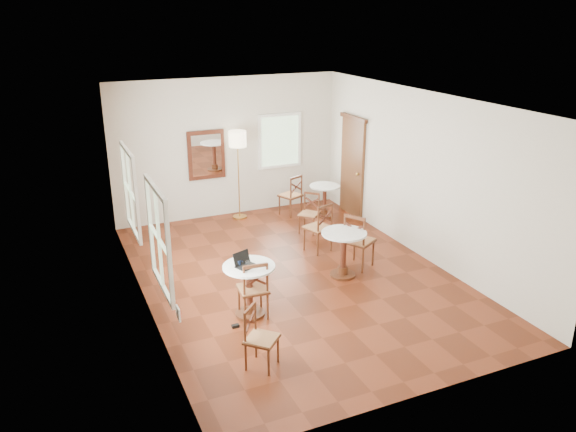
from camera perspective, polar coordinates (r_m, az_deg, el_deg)
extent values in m
plane|color=#5F2310|center=(9.77, 0.72, -6.07)|extent=(7.00, 7.00, 0.00)
cube|color=beige|center=(12.37, -6.05, 6.84)|extent=(5.00, 0.02, 3.00)
cube|color=beige|center=(6.42, 13.92, -6.44)|extent=(5.00, 0.02, 3.00)
cube|color=beige|center=(8.53, -14.70, 0.20)|extent=(0.02, 7.00, 3.00)
cube|color=beige|center=(10.46, 13.34, 3.96)|extent=(0.02, 7.00, 3.00)
cube|color=white|center=(8.87, 0.80, 11.61)|extent=(5.00, 7.00, 0.02)
cube|color=brown|center=(12.48, 6.47, 4.81)|extent=(0.06, 0.90, 2.10)
cube|color=#4F2713|center=(12.23, 6.59, 9.78)|extent=(0.08, 1.02, 0.08)
sphere|color=#BF8C3F|center=(12.20, 6.97, 4.18)|extent=(0.07, 0.07, 0.07)
cube|color=#4A1F13|center=(12.21, -8.21, 6.09)|extent=(0.80, 0.05, 1.05)
cube|color=white|center=(12.19, -8.17, 6.06)|extent=(0.64, 0.02, 0.88)
cube|color=white|center=(6.87, -10.97, -9.56)|extent=(0.02, 0.16, 0.16)
torus|color=red|center=(6.87, -10.85, -9.54)|extent=(0.02, 0.12, 0.12)
cube|color=white|center=(7.41, -12.90, -2.28)|extent=(0.06, 1.22, 1.42)
cube|color=white|center=(9.46, -15.60, 2.39)|extent=(0.06, 1.22, 1.42)
cube|color=white|center=(12.74, -0.83, 7.56)|extent=(1.02, 0.06, 1.22)
cylinder|color=#4F2713|center=(8.63, -3.83, -9.74)|extent=(0.44, 0.44, 0.04)
cylinder|color=#4F2713|center=(8.59, -3.84, -9.23)|extent=(0.18, 0.18, 0.13)
cylinder|color=#4A1F13|center=(8.43, -3.89, -7.28)|extent=(0.10, 0.10, 0.66)
cylinder|color=#4F2713|center=(8.29, -3.94, -5.40)|extent=(0.15, 0.15, 0.07)
cylinder|color=white|center=(8.27, -3.95, -5.09)|extent=(0.77, 0.77, 0.03)
cylinder|color=#4F2713|center=(9.82, 5.50, -5.88)|extent=(0.44, 0.44, 0.04)
cylinder|color=#4F2713|center=(9.79, 5.52, -5.43)|extent=(0.17, 0.17, 0.13)
cylinder|color=#4A1F13|center=(9.65, 5.58, -3.68)|extent=(0.10, 0.10, 0.65)
cylinder|color=#4F2713|center=(9.53, 5.64, -2.00)|extent=(0.15, 0.15, 0.07)
cylinder|color=white|center=(9.51, 5.65, -1.73)|extent=(0.76, 0.76, 0.03)
cylinder|color=#4F2713|center=(12.58, 3.65, 0.10)|extent=(0.38, 0.38, 0.04)
cylinder|color=#4F2713|center=(12.56, 3.66, 0.43)|extent=(0.15, 0.15, 0.11)
cylinder|color=#4A1F13|center=(12.47, 3.69, 1.66)|extent=(0.09, 0.09, 0.57)
cylinder|color=#4F2713|center=(12.39, 3.71, 2.83)|extent=(0.13, 0.13, 0.06)
cylinder|color=white|center=(12.37, 3.72, 3.02)|extent=(0.66, 0.66, 0.03)
cylinder|color=#4F2713|center=(8.70, -2.74, -8.00)|extent=(0.03, 0.03, 0.43)
cylinder|color=#4F2713|center=(8.41, -2.06, -9.05)|extent=(0.03, 0.03, 0.43)
cylinder|color=#4F2713|center=(8.62, -4.95, -8.33)|extent=(0.03, 0.03, 0.43)
cylinder|color=#4F2713|center=(8.33, -4.35, -9.40)|extent=(0.03, 0.03, 0.43)
cube|color=#4F2713|center=(8.41, -3.56, -7.37)|extent=(0.45, 0.45, 0.03)
cube|color=#9E6740|center=(8.40, -3.56, -7.29)|extent=(0.43, 0.43, 0.04)
cylinder|color=#4F2713|center=(8.20, -2.10, -6.27)|extent=(0.03, 0.03, 0.48)
cylinder|color=#4F2713|center=(8.11, -4.43, -6.61)|extent=(0.03, 0.03, 0.48)
cube|color=#4F2713|center=(8.06, -3.29, -5.04)|extent=(0.36, 0.06, 0.05)
cube|color=#4A1F13|center=(8.15, -3.26, -6.38)|extent=(0.31, 0.05, 0.21)
cube|color=#4A1F13|center=(8.15, -3.26, -6.38)|extent=(0.31, 0.05, 0.21)
cylinder|color=#4F2713|center=(7.25, -1.97, -14.47)|extent=(0.03, 0.03, 0.39)
cylinder|color=#4F2713|center=(7.36, -4.27, -13.95)|extent=(0.03, 0.03, 0.39)
cylinder|color=#4F2713|center=(7.49, -1.01, -13.22)|extent=(0.03, 0.03, 0.39)
cylinder|color=#4F2713|center=(7.59, -3.25, -12.74)|extent=(0.03, 0.03, 0.39)
cube|color=#4F2713|center=(7.31, -2.65, -12.29)|extent=(0.54, 0.54, 0.03)
cube|color=#9E6740|center=(7.30, -2.65, -12.20)|extent=(0.51, 0.51, 0.03)
cylinder|color=#4F2713|center=(7.14, -4.35, -11.21)|extent=(0.03, 0.03, 0.43)
cylinder|color=#4F2713|center=(7.38, -3.31, -10.06)|extent=(0.03, 0.03, 0.43)
cube|color=#4F2713|center=(7.16, -3.86, -9.26)|extent=(0.25, 0.25, 0.04)
cube|color=#4A1F13|center=(7.25, -3.82, -10.57)|extent=(0.21, 0.21, 0.19)
cube|color=#4A1F13|center=(7.25, -3.82, -10.57)|extent=(0.21, 0.21, 0.19)
cylinder|color=#4F2713|center=(10.94, 2.99, -1.86)|extent=(0.04, 0.04, 0.45)
cylinder|color=#4F2713|center=(10.71, 4.36, -2.38)|extent=(0.04, 0.04, 0.45)
cylinder|color=#4F2713|center=(10.71, 1.64, -2.34)|extent=(0.04, 0.04, 0.45)
cylinder|color=#4F2713|center=(10.47, 3.01, -2.89)|extent=(0.04, 0.04, 0.45)
cube|color=#4F2713|center=(10.62, 3.02, -1.22)|extent=(0.56, 0.56, 0.03)
cube|color=#9E6740|center=(10.62, 3.02, -1.15)|extent=(0.53, 0.53, 0.04)
cylinder|color=#4F2713|center=(10.54, 4.43, 0.00)|extent=(0.04, 0.04, 0.50)
cylinder|color=#4F2713|center=(10.30, 3.06, -0.47)|extent=(0.04, 0.04, 0.50)
cube|color=#4F2713|center=(10.34, 3.78, 0.96)|extent=(0.37, 0.15, 0.05)
cube|color=#4A1F13|center=(10.42, 3.75, -0.18)|extent=(0.31, 0.13, 0.22)
cube|color=#4A1F13|center=(10.42, 3.75, -0.18)|extent=(0.31, 0.13, 0.22)
cylinder|color=#4F2713|center=(10.19, 8.54, -3.70)|extent=(0.04, 0.04, 0.48)
cylinder|color=#4F2713|center=(9.88, 7.51, -4.43)|extent=(0.04, 0.04, 0.48)
cylinder|color=#4F2713|center=(10.35, 6.67, -3.22)|extent=(0.04, 0.04, 0.48)
cylinder|color=#4F2713|center=(10.04, 5.60, -3.92)|extent=(0.04, 0.04, 0.48)
cube|color=#4F2713|center=(10.02, 7.14, -2.54)|extent=(0.64, 0.64, 0.03)
cube|color=#9E6740|center=(10.01, 7.14, -2.45)|extent=(0.61, 0.61, 0.04)
cylinder|color=#4F2713|center=(9.68, 7.65, -1.72)|extent=(0.04, 0.04, 0.53)
cylinder|color=#4F2713|center=(9.85, 5.70, -1.25)|extent=(0.04, 0.04, 0.53)
cube|color=#4F2713|center=(9.68, 6.72, -0.14)|extent=(0.24, 0.37, 0.05)
cube|color=#4A1F13|center=(9.76, 6.67, -1.43)|extent=(0.20, 0.31, 0.23)
cube|color=#4A1F13|center=(9.76, 6.67, -1.43)|extent=(0.20, 0.31, 0.23)
cylinder|color=#4F2713|center=(12.82, 0.21, 1.45)|extent=(0.03, 0.03, 0.43)
cylinder|color=#4F2713|center=(12.60, 1.35, 1.11)|extent=(0.03, 0.03, 0.43)
cylinder|color=#4F2713|center=(12.58, -0.86, 1.09)|extent=(0.03, 0.03, 0.43)
cylinder|color=#4F2713|center=(12.36, 0.28, 0.73)|extent=(0.03, 0.03, 0.43)
cube|color=#4F2713|center=(12.52, 0.25, 2.05)|extent=(0.55, 0.55, 0.03)
cube|color=#9E6740|center=(12.51, 0.25, 2.11)|extent=(0.53, 0.53, 0.04)
cylinder|color=#4F2713|center=(12.46, 1.37, 3.08)|extent=(0.03, 0.03, 0.48)
cylinder|color=#4F2713|center=(12.21, 0.28, 2.74)|extent=(0.03, 0.03, 0.48)
cube|color=#4F2713|center=(12.27, 0.84, 3.90)|extent=(0.35, 0.17, 0.05)
cube|color=#4A1F13|center=(12.33, 0.83, 2.96)|extent=(0.29, 0.14, 0.21)
cube|color=#4A1F13|center=(12.33, 0.83, 2.96)|extent=(0.29, 0.14, 0.21)
cylinder|color=#4F2713|center=(11.50, 1.14, -0.91)|extent=(0.03, 0.03, 0.38)
cylinder|color=#4F2713|center=(11.77, 1.67, -0.41)|extent=(0.03, 0.03, 0.38)
cylinder|color=#4F2713|center=(11.40, 2.58, -1.11)|extent=(0.03, 0.03, 0.38)
cylinder|color=#4F2713|center=(11.67, 3.08, -0.61)|extent=(0.03, 0.03, 0.38)
cube|color=#4F2713|center=(11.51, 2.13, 0.15)|extent=(0.53, 0.53, 0.03)
cube|color=#9E6740|center=(11.51, 2.13, 0.21)|extent=(0.51, 0.51, 0.03)
cylinder|color=#4F2713|center=(11.63, 1.69, 1.45)|extent=(0.03, 0.03, 0.43)
cylinder|color=#4F2713|center=(11.53, 3.12, 1.27)|extent=(0.03, 0.03, 0.43)
cube|color=#4F2713|center=(11.52, 2.42, 2.29)|extent=(0.25, 0.25, 0.04)
cube|color=#4A1F13|center=(11.58, 2.40, 1.40)|extent=(0.21, 0.21, 0.19)
cube|color=#4A1F13|center=(11.58, 2.40, 1.40)|extent=(0.21, 0.21, 0.19)
cylinder|color=#BF8C3F|center=(12.50, -4.86, -0.08)|extent=(0.31, 0.31, 0.03)
cylinder|color=#BF8C3F|center=(12.23, -4.98, 3.71)|extent=(0.03, 0.03, 1.75)
cylinder|color=beige|center=(12.02, -5.10, 7.73)|extent=(0.37, 0.37, 0.33)
cube|color=black|center=(8.22, -4.19, -5.06)|extent=(0.34, 0.30, 0.02)
cube|color=black|center=(8.22, -4.20, -5.00)|extent=(0.26, 0.20, 0.00)
cube|color=black|center=(8.25, -4.69, -4.22)|extent=(0.29, 0.16, 0.20)
cube|color=silver|center=(8.25, -4.69, -4.22)|extent=(0.25, 0.14, 0.16)
ellipsoid|color=black|center=(8.23, -2.25, -4.95)|extent=(0.09, 0.08, 0.03)
cylinder|color=#101C37|center=(8.25, -5.00, -4.73)|extent=(0.07, 0.07, 0.09)
torus|color=#101C37|center=(8.26, -4.71, -4.68)|extent=(0.06, 0.01, 0.06)
cylinder|color=white|center=(8.19, -4.06, -4.84)|extent=(0.06, 0.06, 0.10)
cube|color=black|center=(8.34, -5.30, -10.94)|extent=(0.11, 0.06, 0.04)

